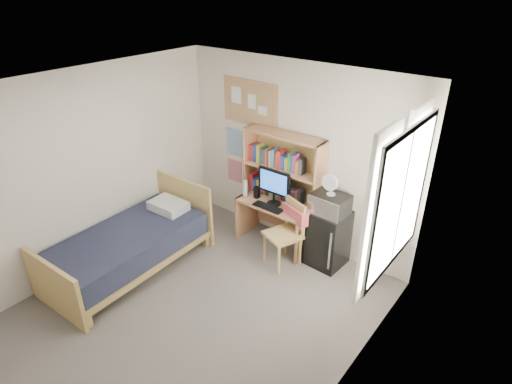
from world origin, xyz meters
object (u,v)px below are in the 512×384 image
Objects in this scene: bulletin_board at (250,103)px; bed at (129,251)px; microwave at (330,204)px; speaker_left at (257,192)px; monitor at (274,187)px; desk_fan at (332,185)px; desk at (276,223)px; mini_fridge at (328,238)px; speaker_right at (292,205)px; desk_chair at (283,235)px.

bed is at bearing -103.85° from bulletin_board.
speaker_left is at bearing -172.78° from microwave.
monitor is (1.17, 1.63, 0.66)m from bed.
bed is 7.60× the size of desk_fan.
bulletin_board reaches higher than desk.
microwave is at bearing -9.91° from bulletin_board.
speaker_left is at bearing 59.91° from bed.
desk is 2.06m from bed.
desk_fan is at bearing -90.00° from mini_fridge.
monitor is 1.95× the size of desk_fan.
desk is (0.69, -0.28, -1.58)m from bulletin_board.
speaker_right is 0.55m from microwave.
microwave is (1.51, -0.26, -0.99)m from bulletin_board.
desk_fan reaches higher than speaker_left.
speaker_right is at bearing -166.11° from mini_fridge.
desk_chair is 0.75m from microwave.
monitor reaches higher than mini_fridge.
speaker_right is (0.30, 0.00, -0.18)m from monitor.
mini_fridge is 4.72× the size of speaker_right.
bed is 3.90× the size of monitor.
desk_fan is at bearing 0.00° from microwave.
monitor is 1.15× the size of microwave.
desk_fan reaches higher than desk_chair.
desk is at bearing 90.00° from monitor.
mini_fridge is 1.74× the size of microwave.
desk_fan is at bearing 38.66° from bed.
bed is 2.78m from desk_fan.
monitor is 0.35m from speaker_left.
bulletin_board is 1.75m from desk.
speaker_left reaches higher than bed.
monitor is 0.83m from microwave.
bed is 2.25m from speaker_right.
mini_fridge is at bearing 2.72° from desk.
desk_chair is 5.50× the size of speaker_right.
bulletin_board is 5.58× the size of speaker_right.
mini_fridge is 2.64m from bed.
desk_fan is at bearing 1.34° from desk.
microwave reaches higher than desk.
speaker_left reaches higher than mini_fridge.
bulletin_board reaches higher than bed.
speaker_left is at bearing 180.00° from speaker_right.
desk_chair is 0.42m from speaker_right.
desk_chair is 0.94m from desk_fan.
speaker_right is (-0.52, -0.10, 0.37)m from mini_fridge.
speaker_right is at bearing -0.00° from monitor.
desk is at bearing 53.32° from bed.
desk_fan reaches higher than mini_fridge.
desk_fan is at bearing 5.50° from monitor.
bed is (-2.00, -1.73, -0.11)m from mini_fridge.
microwave is at bearing 8.60° from speaker_right.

